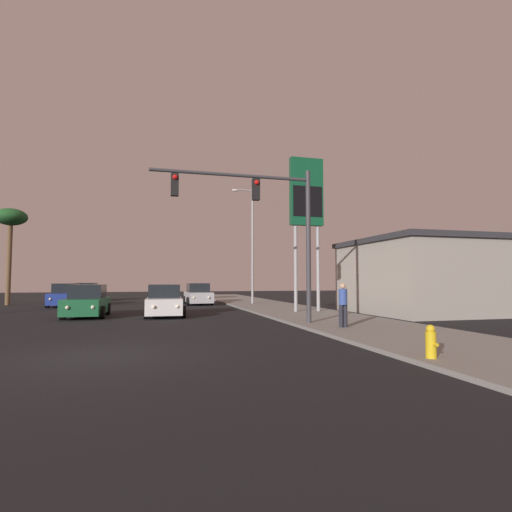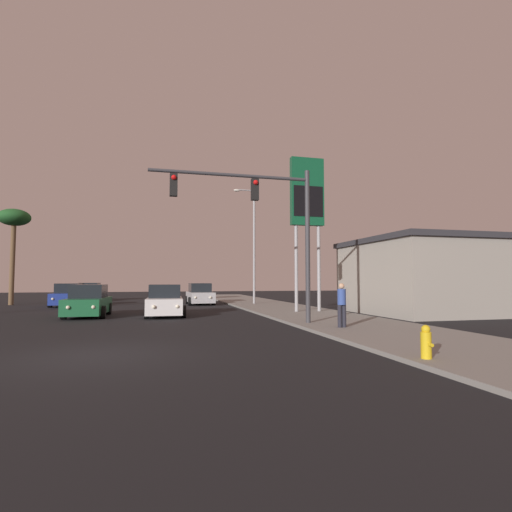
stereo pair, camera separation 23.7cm
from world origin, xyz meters
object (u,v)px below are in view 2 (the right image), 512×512
(car_blue, at_px, (68,296))
(traffic_light_mast, at_px, (265,213))
(car_white, at_px, (165,302))
(car_green, at_px, (88,302))
(car_grey, at_px, (89,293))
(pedestrian_on_sidewalk, at_px, (342,303))
(car_silver, at_px, (200,295))
(street_lamp, at_px, (253,239))
(gas_station_sign, at_px, (307,200))
(fire_hydrant, at_px, (426,342))
(palm_tree_mid, at_px, (14,222))

(car_blue, bearing_deg, traffic_light_mast, 122.77)
(car_white, distance_m, traffic_light_mast, 8.24)
(car_blue, distance_m, traffic_light_mast, 19.89)
(traffic_light_mast, bearing_deg, car_green, 139.52)
(car_grey, height_order, pedestrian_on_sidewalk, pedestrian_on_sidewalk)
(car_silver, distance_m, pedestrian_on_sidewalk, 18.46)
(car_green, relative_size, street_lamp, 0.48)
(gas_station_sign, xyz_separation_m, fire_hydrant, (-2.57, -13.82, -6.13))
(fire_hydrant, bearing_deg, gas_station_sign, 79.47)
(car_green, bearing_deg, fire_hydrant, 125.06)
(car_green, relative_size, fire_hydrant, 5.72)
(street_lamp, bearing_deg, car_grey, 143.18)
(car_grey, relative_size, gas_station_sign, 0.48)
(street_lamp, relative_size, pedestrian_on_sidewalk, 5.39)
(car_blue, xyz_separation_m, car_green, (2.88, -9.64, 0.00))
(car_blue, distance_m, car_silver, 9.74)
(car_blue, relative_size, car_green, 0.99)
(car_blue, bearing_deg, fire_hydrant, 116.43)
(traffic_light_mast, xyz_separation_m, fire_hydrant, (1.62, -7.94, -4.21))
(fire_hydrant, distance_m, pedestrian_on_sidewalk, 6.13)
(car_white, distance_m, car_grey, 19.24)
(gas_station_sign, bearing_deg, car_silver, 116.41)
(car_silver, height_order, street_lamp, street_lamp)
(car_blue, relative_size, street_lamp, 0.48)
(car_silver, height_order, fire_hydrant, car_silver)
(fire_hydrant, bearing_deg, car_blue, 116.91)
(car_silver, xyz_separation_m, palm_tree_mid, (-14.36, 2.74, 5.75))
(car_blue, height_order, traffic_light_mast, traffic_light_mast)
(car_blue, relative_size, gas_station_sign, 0.48)
(car_grey, height_order, car_silver, same)
(street_lamp, height_order, fire_hydrant, street_lamp)
(traffic_light_mast, height_order, gas_station_sign, gas_station_sign)
(gas_station_sign, relative_size, fire_hydrant, 11.84)
(street_lamp, distance_m, palm_tree_mid, 18.86)
(car_blue, bearing_deg, gas_station_sign, 144.50)
(fire_hydrant, bearing_deg, car_silver, 96.07)
(car_white, height_order, car_silver, same)
(car_grey, bearing_deg, palm_tree_mid, 48.35)
(car_green, bearing_deg, gas_station_sign, 178.48)
(car_blue, xyz_separation_m, fire_hydrant, (12.31, -24.25, -0.27))
(car_white, relative_size, car_silver, 1.00)
(car_blue, height_order, car_green, same)
(car_blue, bearing_deg, car_grey, -92.51)
(car_silver, height_order, car_green, same)
(traffic_light_mast, relative_size, gas_station_sign, 0.75)
(car_white, height_order, palm_tree_mid, palm_tree_mid)
(pedestrian_on_sidewalk, xyz_separation_m, palm_tree_mid, (-17.81, 20.87, 5.48))
(car_green, distance_m, pedestrian_on_sidewalk, 13.41)
(car_white, distance_m, car_silver, 10.55)
(car_blue, distance_m, street_lamp, 14.41)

